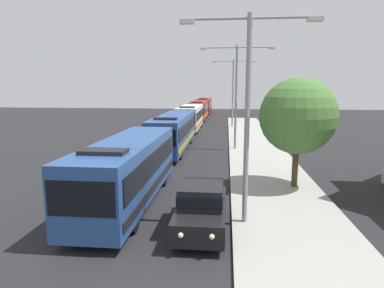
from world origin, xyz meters
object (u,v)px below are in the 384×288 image
object	(u,v)px
bus_lead	(129,168)
white_suv	(202,204)
roadside_tree	(298,116)
bus_middle	(190,117)
streetlamp_far	(233,87)
bus_second_in_line	(173,131)
bus_rear	(204,105)
streetlamp_mid	(236,87)
streetlamp_near	(248,100)
bus_fourth_in_line	(199,110)

from	to	relation	value
bus_lead	white_suv	world-z (taller)	bus_lead
bus_lead	roadside_tree	bearing A→B (deg)	20.16
bus_middle	streetlamp_far	distance (m)	7.26
bus_lead	bus_second_in_line	bearing A→B (deg)	90.00
bus_middle	white_suv	xyz separation A→B (m)	(3.70, -29.97, -0.66)
bus_rear	streetlamp_mid	distance (m)	40.63
bus_middle	streetlamp_mid	xyz separation A→B (m)	(5.40, -13.20, 3.84)
bus_middle	streetlamp_far	xyz separation A→B (m)	(5.40, 2.99, 3.82)
streetlamp_near	bus_rear	bearing A→B (deg)	95.48
bus_second_in_line	bus_middle	distance (m)	13.66
streetlamp_mid	bus_second_in_line	bearing A→B (deg)	-175.14
bus_fourth_in_line	bus_lead	bearing A→B (deg)	-90.00
bus_rear	streetlamp_mid	bearing A→B (deg)	-82.33
streetlamp_mid	bus_fourth_in_line	bearing A→B (deg)	101.68
white_suv	bus_middle	bearing A→B (deg)	97.03
bus_fourth_in_line	bus_rear	size ratio (longest dim) A/B	0.98
bus_fourth_in_line	streetlamp_mid	world-z (taller)	streetlamp_mid
bus_fourth_in_line	roadside_tree	world-z (taller)	roadside_tree
bus_lead	bus_rear	size ratio (longest dim) A/B	0.88
streetlamp_far	roadside_tree	size ratio (longest dim) A/B	1.51
bus_second_in_line	white_suv	xyz separation A→B (m)	(3.70, -16.31, -0.66)
roadside_tree	bus_fourth_in_line	bearing A→B (deg)	102.70
white_suv	streetlamp_far	bearing A→B (deg)	87.05
bus_lead	bus_second_in_line	world-z (taller)	same
white_suv	roadside_tree	bearing A→B (deg)	50.95
streetlamp_mid	bus_middle	bearing A→B (deg)	112.24
white_suv	streetlamp_far	xyz separation A→B (m)	(1.70, 32.97, 4.47)
streetlamp_near	streetlamp_far	xyz separation A→B (m)	(0.00, 32.39, 0.45)
bus_lead	streetlamp_far	distance (m)	30.99
bus_middle	streetlamp_far	bearing A→B (deg)	29.01
bus_rear	streetlamp_mid	size ratio (longest dim) A/B	1.38
bus_lead	bus_rear	distance (m)	54.17
bus_middle	bus_fourth_in_line	size ratio (longest dim) A/B	0.94
bus_rear	streetlamp_far	size ratio (longest dim) A/B	1.37
streetlamp_near	bus_middle	bearing A→B (deg)	100.41
bus_second_in_line	streetlamp_mid	distance (m)	6.64
bus_lead	streetlamp_mid	distance (m)	15.57
bus_middle	white_suv	bearing A→B (deg)	-82.97
bus_middle	bus_rear	world-z (taller)	same
bus_second_in_line	roadside_tree	distance (m)	13.67
bus_fourth_in_line	streetlamp_mid	size ratio (longest dim) A/B	1.35
streetlamp_near	streetlamp_mid	xyz separation A→B (m)	(0.00, 16.19, 0.47)
streetlamp_mid	bus_lead	bearing A→B (deg)	-110.97
bus_rear	roadside_tree	distance (m)	51.83
streetlamp_far	roadside_tree	world-z (taller)	streetlamp_far
bus_second_in_line	roadside_tree	size ratio (longest dim) A/B	2.09
white_suv	streetlamp_far	size ratio (longest dim) A/B	0.53
bus_second_in_line	roadside_tree	xyz separation A→B (m)	(8.37, -10.55, 2.30)
streetlamp_far	streetlamp_near	bearing A→B (deg)	-90.00
bus_second_in_line	streetlamp_far	bearing A→B (deg)	72.04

